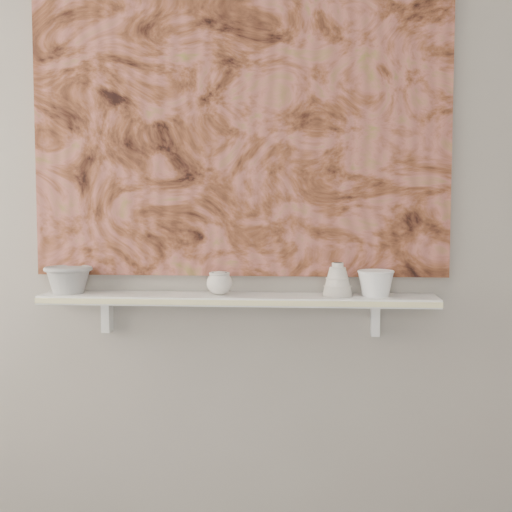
# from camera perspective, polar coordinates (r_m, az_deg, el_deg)

# --- Properties ---
(wall_back) EXTENTS (3.60, 0.00, 3.60)m
(wall_back) POSITION_cam_1_polar(r_m,az_deg,el_deg) (2.60, -1.31, 6.37)
(wall_back) COLOR gray
(wall_back) RESTS_ON floor
(shelf) EXTENTS (1.40, 0.18, 0.03)m
(shelf) POSITION_cam_1_polar(r_m,az_deg,el_deg) (2.53, -1.51, -3.47)
(shelf) COLOR white
(shelf) RESTS_ON wall_back
(shelf_stripe) EXTENTS (1.40, 0.01, 0.02)m
(shelf_stripe) POSITION_cam_1_polar(r_m,az_deg,el_deg) (2.43, -1.73, -3.77)
(shelf_stripe) COLOR beige
(shelf_stripe) RESTS_ON shelf
(bracket_left) EXTENTS (0.03, 0.06, 0.12)m
(bracket_left) POSITION_cam_1_polar(r_m,az_deg,el_deg) (2.69, -11.82, -4.67)
(bracket_left) COLOR white
(bracket_left) RESTS_ON wall_back
(bracket_right) EXTENTS (0.03, 0.06, 0.12)m
(bracket_right) POSITION_cam_1_polar(r_m,az_deg,el_deg) (2.60, 9.49, -4.97)
(bracket_right) COLOR white
(bracket_right) RESTS_ON wall_back
(painting) EXTENTS (1.50, 0.02, 1.10)m
(painting) POSITION_cam_1_polar(r_m,az_deg,el_deg) (2.60, -1.35, 10.58)
(painting) COLOR brown
(painting) RESTS_ON wall_back
(house_motif) EXTENTS (0.09, 0.00, 0.08)m
(house_motif) POSITION_cam_1_polar(r_m,az_deg,el_deg) (2.57, 8.71, 3.71)
(house_motif) COLOR black
(house_motif) RESTS_ON painting
(bowl_grey) EXTENTS (0.18, 0.18, 0.10)m
(bowl_grey) POSITION_cam_1_polar(r_m,az_deg,el_deg) (2.65, -14.78, -1.82)
(bowl_grey) COLOR gray
(bowl_grey) RESTS_ON shelf
(cup_cream) EXTENTS (0.12, 0.12, 0.08)m
(cup_cream) POSITION_cam_1_polar(r_m,az_deg,el_deg) (2.53, -2.94, -2.17)
(cup_cream) COLOR beige
(cup_cream) RESTS_ON shelf
(bell_vessel) EXTENTS (0.12, 0.12, 0.12)m
(bell_vessel) POSITION_cam_1_polar(r_m,az_deg,el_deg) (2.51, 6.54, -1.86)
(bell_vessel) COLOR silver
(bell_vessel) RESTS_ON shelf
(bowl_white) EXTENTS (0.17, 0.17, 0.09)m
(bowl_white) POSITION_cam_1_polar(r_m,az_deg,el_deg) (2.52, 9.55, -2.15)
(bowl_white) COLOR white
(bowl_white) RESTS_ON shelf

